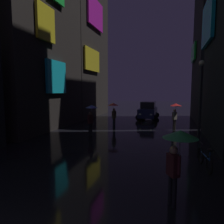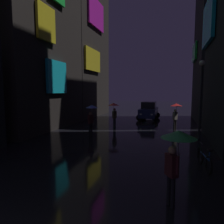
{
  "view_description": "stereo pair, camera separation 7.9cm",
  "coord_description": "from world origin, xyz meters",
  "views": [
    {
      "loc": [
        3.26,
        -0.62,
        3.12
      ],
      "look_at": [
        0.0,
        10.26,
        1.9
      ],
      "focal_mm": 32.0,
      "sensor_mm": 36.0,
      "label": 1
    },
    {
      "loc": [
        3.33,
        -0.59,
        3.12
      ],
      "look_at": [
        0.0,
        10.26,
        1.9
      ],
      "focal_mm": 32.0,
      "sensor_mm": 36.0,
      "label": 2
    }
  ],
  "objects": [
    {
      "name": "pedestrian_foreground_left_red",
      "position": [
        3.56,
        15.75,
        1.67
      ],
      "size": [
        0.9,
        0.9,
        2.12
      ],
      "color": "#38332D",
      "rests_on": "ground"
    },
    {
      "name": "pedestrian_midstreet_left_red",
      "position": [
        -1.3,
        15.01,
        1.67
      ],
      "size": [
        0.9,
        0.9,
        2.12
      ],
      "color": "#2D2D38",
      "rests_on": "ground"
    },
    {
      "name": "car_distant",
      "position": [
        0.82,
        21.24,
        0.93
      ],
      "size": [
        2.27,
        4.16,
        1.92
      ],
      "color": "navy",
      "rests_on": "ground"
    },
    {
      "name": "building_left_far",
      "position": [
        -7.48,
        22.27,
        8.35
      ],
      "size": [
        4.25,
        8.56,
        16.68
      ],
      "color": "#2D2826",
      "rests_on": "ground"
    },
    {
      "name": "building_right_far",
      "position": [
        7.49,
        21.87,
        11.48
      ],
      "size": [
        4.25,
        7.73,
        22.95
      ],
      "color": "black",
      "rests_on": "ground"
    },
    {
      "name": "building_left_mid",
      "position": [
        -7.48,
        13.46,
        9.24
      ],
      "size": [
        4.25,
        8.91,
        18.46
      ],
      "color": "#2D2826",
      "rests_on": "ground"
    },
    {
      "name": "bicycle_parked_at_storefront",
      "position": [
        4.6,
        7.84,
        0.39
      ],
      "size": [
        0.31,
        1.81,
        0.96
      ],
      "color": "black",
      "rests_on": "ground"
    },
    {
      "name": "pedestrian_far_right_blue",
      "position": [
        -2.09,
        12.18,
        1.67
      ],
      "size": [
        0.9,
        0.9,
        2.12
      ],
      "color": "black",
      "rests_on": "ground"
    },
    {
      "name": "streetlamp_right_far",
      "position": [
        5.0,
        13.23,
        3.18
      ],
      "size": [
        0.36,
        0.36,
        5.02
      ],
      "color": "#2D2D33",
      "rests_on": "ground"
    },
    {
      "name": "pedestrian_foreground_right_green",
      "position": [
        3.45,
        4.68,
        1.67
      ],
      "size": [
        0.9,
        0.9,
        2.12
      ],
      "color": "black",
      "rests_on": "ground"
    }
  ]
}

